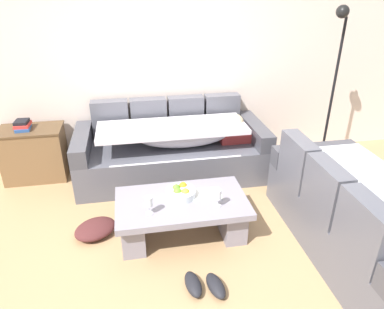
{
  "coord_description": "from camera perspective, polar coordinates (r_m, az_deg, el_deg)",
  "views": [
    {
      "loc": [
        -0.37,
        -2.22,
        2.19
      ],
      "look_at": [
        0.23,
        1.03,
        0.55
      ],
      "focal_mm": 33.16,
      "sensor_mm": 36.0,
      "label": 1
    }
  ],
  "objects": [
    {
      "name": "ground_plane",
      "position": [
        3.15,
        -0.8,
        -17.8
      ],
      "size": [
        14.0,
        14.0,
        0.0
      ],
      "primitive_type": "plane",
      "color": "tan"
    },
    {
      "name": "back_wall",
      "position": [
        4.47,
        -5.73,
        15.42
      ],
      "size": [
        9.0,
        0.1,
        2.7
      ],
      "primitive_type": "cube",
      "color": "beige",
      "rests_on": "ground_plane"
    },
    {
      "name": "couch_along_wall",
      "position": [
        4.3,
        -2.86,
        0.75
      ],
      "size": [
        2.24,
        0.92,
        0.88
      ],
      "color": "#53545E",
      "rests_on": "ground_plane"
    },
    {
      "name": "couch_near_window",
      "position": [
        3.44,
        25.22,
        -9.2
      ],
      "size": [
        0.92,
        1.92,
        0.88
      ],
      "rotation": [
        0.0,
        0.0,
        1.57
      ],
      "color": "#53545E",
      "rests_on": "ground_plane"
    },
    {
      "name": "coffee_table",
      "position": [
        3.34,
        -1.63,
        -9.38
      ],
      "size": [
        1.2,
        0.68,
        0.38
      ],
      "color": "gray",
      "rests_on": "ground_plane"
    },
    {
      "name": "fruit_bowl",
      "position": [
        3.3,
        -1.83,
        -6.08
      ],
      "size": [
        0.28,
        0.28,
        0.1
      ],
      "color": "silver",
      "rests_on": "coffee_table"
    },
    {
      "name": "wine_glass_near_left",
      "position": [
        3.05,
        -6.99,
        -7.63
      ],
      "size": [
        0.07,
        0.07,
        0.17
      ],
      "color": "silver",
      "rests_on": "coffee_table"
    },
    {
      "name": "wine_glass_near_right",
      "position": [
        3.13,
        4.11,
        -6.49
      ],
      "size": [
        0.07,
        0.07,
        0.17
      ],
      "color": "silver",
      "rests_on": "coffee_table"
    },
    {
      "name": "open_magazine",
      "position": [
        3.34,
        2.3,
        -6.38
      ],
      "size": [
        0.29,
        0.22,
        0.01
      ],
      "primitive_type": "cube",
      "rotation": [
        0.0,
        0.0,
        -0.05
      ],
      "color": "white",
      "rests_on": "coffee_table"
    },
    {
      "name": "side_cabinet",
      "position": [
        4.63,
        -24.0,
        0.15
      ],
      "size": [
        0.72,
        0.44,
        0.64
      ],
      "color": "brown",
      "rests_on": "ground_plane"
    },
    {
      "name": "book_stack_on_cabinet",
      "position": [
        4.51,
        -25.6,
        4.28
      ],
      "size": [
        0.17,
        0.23,
        0.1
      ],
      "color": "#2D569E",
      "rests_on": "side_cabinet"
    },
    {
      "name": "floor_lamp",
      "position": [
        4.58,
        21.72,
        10.97
      ],
      "size": [
        0.33,
        0.31,
        1.95
      ],
      "color": "black",
      "rests_on": "ground_plane"
    },
    {
      "name": "pair_of_shoes",
      "position": [
        2.96,
        2.01,
        -20.24
      ],
      "size": [
        0.33,
        0.33,
        0.09
      ],
      "color": "black",
      "rests_on": "ground_plane"
    },
    {
      "name": "crumpled_garment",
      "position": [
        3.56,
        -15.29,
        -11.46
      ],
      "size": [
        0.51,
        0.49,
        0.12
      ],
      "primitive_type": "ellipsoid",
      "rotation": [
        0.0,
        0.0,
        0.6
      ],
      "color": "#4C2323",
      "rests_on": "ground_plane"
    }
  ]
}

